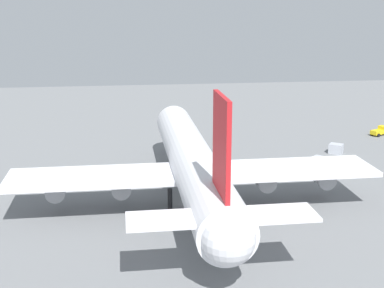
# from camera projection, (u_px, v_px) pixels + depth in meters

# --- Properties ---
(ground_plane) EXTENTS (239.66, 239.66, 0.00)m
(ground_plane) POSITION_uv_depth(u_px,v_px,m) (192.00, 202.00, 79.97)
(ground_plane) COLOR slate
(cargo_airplane) EXTENTS (59.91, 53.00, 20.18)m
(cargo_airplane) POSITION_uv_depth(u_px,v_px,m) (192.00, 162.00, 78.24)
(cargo_airplane) COLOR silver
(cargo_airplane) RESTS_ON ground_plane
(fuel_truck) EXTENTS (3.42, 4.42, 2.06)m
(fuel_truck) POSITION_uv_depth(u_px,v_px,m) (380.00, 131.00, 120.04)
(fuel_truck) COLOR yellow
(fuel_truck) RESTS_ON ground_plane
(cargo_container_fore) EXTENTS (3.17, 3.10, 1.69)m
(cargo_container_fore) POSITION_uv_depth(u_px,v_px,m) (320.00, 161.00, 97.59)
(cargo_container_fore) COLOR #B7BCC6
(cargo_container_fore) RESTS_ON ground_plane
(cargo_container_aft) EXTENTS (3.20, 3.29, 1.94)m
(cargo_container_aft) POSITION_uv_depth(u_px,v_px,m) (336.00, 149.00, 105.51)
(cargo_container_aft) COLOR #B7BCC6
(cargo_container_aft) RESTS_ON ground_plane
(safety_cone_nose) EXTENTS (0.42, 0.42, 0.60)m
(safety_cone_nose) POSITION_uv_depth(u_px,v_px,m) (170.00, 152.00, 105.59)
(safety_cone_nose) COLOR orange
(safety_cone_nose) RESTS_ON ground_plane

